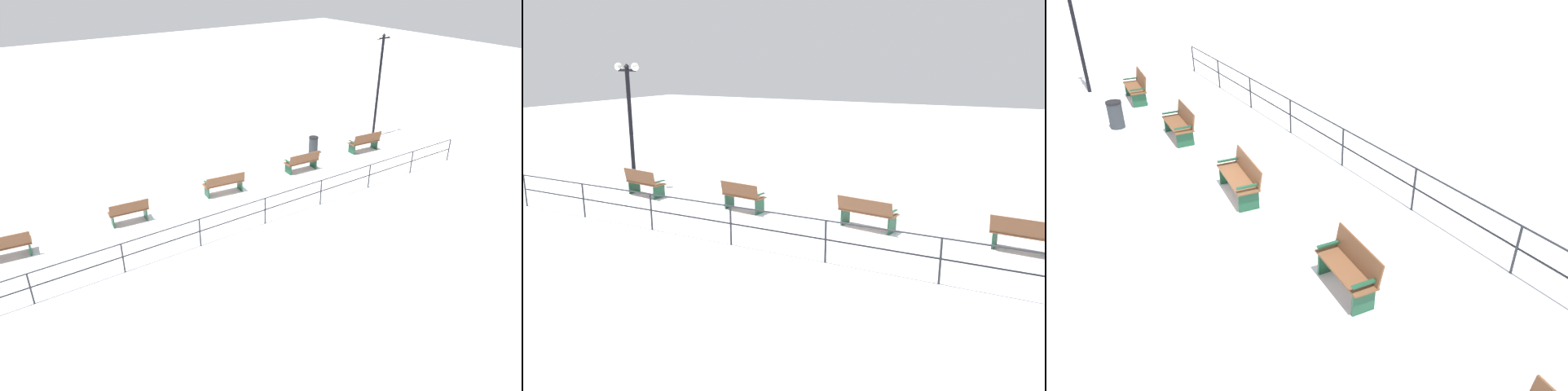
% 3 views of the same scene
% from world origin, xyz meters
% --- Properties ---
extents(ground_plane, '(80.00, 80.00, 0.00)m').
position_xyz_m(ground_plane, '(0.00, 0.00, 0.00)').
color(ground_plane, white).
rests_on(ground_plane, ground).
extents(bench_nearest, '(0.71, 1.60, 0.96)m').
position_xyz_m(bench_nearest, '(0.04, -7.71, 0.49)').
color(bench_nearest, brown).
rests_on(bench_nearest, ground).
extents(bench_second, '(0.68, 1.55, 0.88)m').
position_xyz_m(bench_second, '(-0.07, -3.86, 0.45)').
color(bench_second, brown).
rests_on(bench_second, ground).
extents(bench_third, '(0.76, 1.65, 0.88)m').
position_xyz_m(bench_third, '(-0.07, 0.01, 0.46)').
color(bench_third, brown).
rests_on(bench_third, ground).
extents(bench_fourth, '(0.65, 1.40, 0.90)m').
position_xyz_m(bench_fourth, '(-0.17, 3.87, 0.47)').
color(bench_fourth, brown).
rests_on(bench_fourth, ground).
extents(waterfront_railing, '(0.05, 20.22, 1.00)m').
position_xyz_m(waterfront_railing, '(-2.83, -0.00, 0.69)').
color(waterfront_railing, '#26282D').
rests_on(waterfront_railing, ground).
extents(trash_bin, '(0.45, 0.45, 0.80)m').
position_xyz_m(trash_bin, '(1.27, -5.60, 0.40)').
color(trash_bin, '#2D3338').
rests_on(trash_bin, ground).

